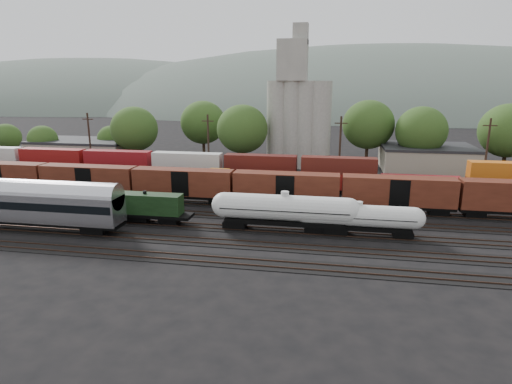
% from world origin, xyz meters
% --- Properties ---
extents(ground, '(600.00, 600.00, 0.00)m').
position_xyz_m(ground, '(0.00, 0.00, 0.00)').
color(ground, black).
extents(tracks, '(180.00, 33.20, 0.20)m').
position_xyz_m(tracks, '(0.00, 0.00, 0.05)').
color(tracks, black).
rests_on(tracks, ground).
extents(green_locomotive, '(15.91, 2.81, 4.21)m').
position_xyz_m(green_locomotive, '(-15.30, -5.00, 2.42)').
color(green_locomotive, black).
rests_on(green_locomotive, ground).
extents(tank_car_a, '(18.11, 3.24, 4.75)m').
position_xyz_m(tank_car_a, '(5.37, -5.00, 2.81)').
color(tank_car_a, silver).
rests_on(tank_car_a, ground).
extents(tank_car_b, '(15.01, 2.69, 3.93)m').
position_xyz_m(tank_car_b, '(14.07, -5.00, 2.36)').
color(tank_car_b, silver).
rests_on(tank_car_b, ground).
extents(passenger_coach, '(26.84, 3.31, 6.09)m').
position_xyz_m(passenger_coach, '(-26.87, -10.00, 3.71)').
color(passenger_coach, silver).
rests_on(passenger_coach, ground).
extents(orange_locomotive, '(15.96, 2.66, 3.99)m').
position_xyz_m(orange_locomotive, '(-2.96, 10.00, 2.30)').
color(orange_locomotive, black).
rests_on(orange_locomotive, ground).
extents(boxcar_string, '(138.20, 2.90, 4.20)m').
position_xyz_m(boxcar_string, '(-10.98, 5.00, 3.12)').
color(boxcar_string, black).
rests_on(boxcar_string, ground).
extents(container_wall, '(187.43, 2.60, 5.80)m').
position_xyz_m(container_wall, '(13.54, 15.00, 2.98)').
color(container_wall, black).
rests_on(container_wall, ground).
extents(grain_silo, '(13.40, 5.00, 29.00)m').
position_xyz_m(grain_silo, '(3.28, 36.00, 11.26)').
color(grain_silo, '#9F9D92').
rests_on(grain_silo, ground).
extents(industrial_sheds, '(119.38, 17.26, 5.10)m').
position_xyz_m(industrial_sheds, '(6.63, 35.25, 2.56)').
color(industrial_sheds, '#9E937F').
rests_on(industrial_sheds, ground).
extents(tree_band, '(161.97, 22.43, 14.08)m').
position_xyz_m(tree_band, '(4.42, 36.40, 7.97)').
color(tree_band, black).
rests_on(tree_band, ground).
extents(utility_poles, '(122.20, 0.36, 12.00)m').
position_xyz_m(utility_poles, '(0.00, 22.00, 6.21)').
color(utility_poles, black).
rests_on(utility_poles, ground).
extents(distant_hills, '(860.00, 286.00, 130.00)m').
position_xyz_m(distant_hills, '(23.92, 260.00, -20.56)').
color(distant_hills, '#59665B').
rests_on(distant_hills, ground).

